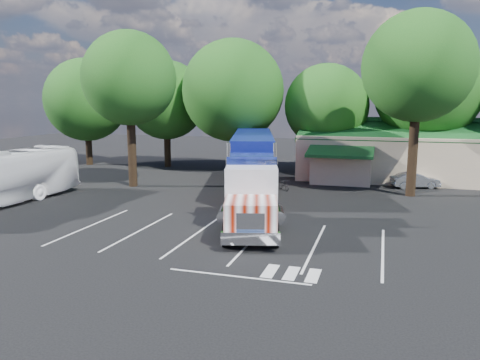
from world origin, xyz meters
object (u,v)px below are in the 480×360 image
(semi_truck, at_px, (253,162))
(bicycle, at_px, (284,185))
(woman, at_px, (272,224))
(silver_sedan, at_px, (415,180))

(semi_truck, height_order, bicycle, semi_truck)
(woman, bearing_deg, semi_truck, 7.46)
(woman, relative_size, bicycle, 1.13)
(semi_truck, distance_m, silver_sedan, 14.25)
(woman, distance_m, silver_sedan, 19.63)
(woman, distance_m, bicycle, 14.19)
(semi_truck, bearing_deg, woman, -84.33)
(bicycle, relative_size, silver_sedan, 0.43)
(woman, bearing_deg, silver_sedan, -36.67)
(semi_truck, height_order, woman, semi_truck)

